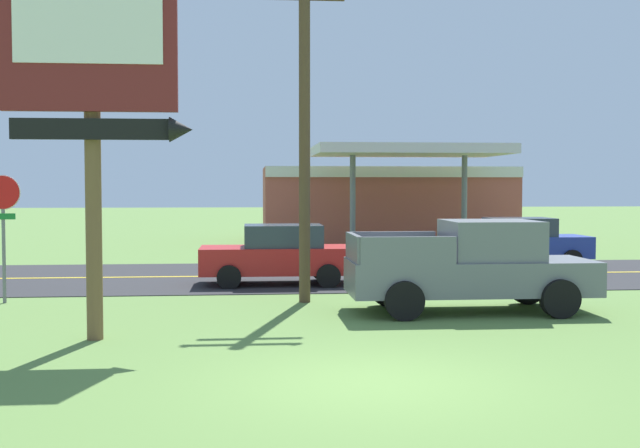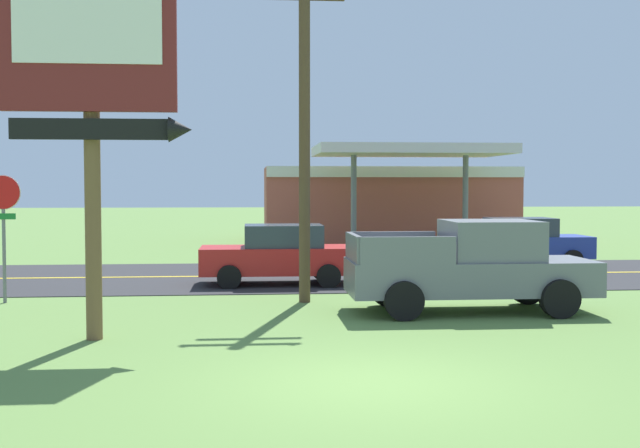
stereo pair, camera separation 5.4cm
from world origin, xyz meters
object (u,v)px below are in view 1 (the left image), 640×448
(car_red_near_lane, at_px, (279,254))
(utility_pole, at_px, (305,109))
(gas_station, at_px, (386,201))
(pickup_grey_parked_on_lawn, at_px, (473,267))
(stop_sign, at_px, (3,215))
(motel_sign, at_px, (94,79))
(car_blue_mid_lane, at_px, (522,242))

(car_red_near_lane, bearing_deg, utility_pole, -82.07)
(utility_pole, bearing_deg, gas_station, 75.03)
(utility_pole, height_order, car_red_near_lane, utility_pole)
(pickup_grey_parked_on_lawn, relative_size, car_red_near_lane, 1.24)
(utility_pole, bearing_deg, stop_sign, 176.19)
(motel_sign, height_order, car_red_near_lane, motel_sign)
(motel_sign, xyz_separation_m, car_blue_mid_lane, (11.71, 11.63, -3.70))
(gas_station, bearing_deg, utility_pole, -104.97)
(gas_station, distance_m, pickup_grey_parked_on_lawn, 22.41)
(utility_pole, relative_size, gas_station, 0.69)
(stop_sign, relative_size, pickup_grey_parked_on_lawn, 0.57)
(stop_sign, relative_size, car_red_near_lane, 0.70)
(utility_pole, relative_size, car_red_near_lane, 1.98)
(stop_sign, distance_m, gas_station, 23.62)
(utility_pole, xyz_separation_m, gas_station, (5.50, 20.56, -2.52))
(utility_pole, xyz_separation_m, pickup_grey_parked_on_lawn, (3.48, -1.74, -3.50))
(motel_sign, bearing_deg, utility_pole, 47.60)
(stop_sign, bearing_deg, car_blue_mid_lane, 25.05)
(stop_sign, height_order, car_red_near_lane, stop_sign)
(utility_pole, bearing_deg, motel_sign, -132.40)
(stop_sign, xyz_separation_m, gas_station, (12.40, 20.10, -0.08))
(car_blue_mid_lane, bearing_deg, pickup_grey_parked_on_lawn, -115.36)
(pickup_grey_parked_on_lawn, bearing_deg, car_blue_mid_lane, 64.64)
(car_red_near_lane, bearing_deg, gas_station, 70.93)
(gas_station, xyz_separation_m, pickup_grey_parked_on_lawn, (-2.01, -22.30, -0.98))
(gas_station, height_order, car_red_near_lane, gas_station)
(motel_sign, distance_m, car_blue_mid_lane, 16.91)
(gas_station, xyz_separation_m, car_blue_mid_lane, (2.28, -13.24, -1.11))
(utility_pole, distance_m, pickup_grey_parked_on_lawn, 5.24)
(pickup_grey_parked_on_lawn, xyz_separation_m, car_blue_mid_lane, (4.29, 9.06, -0.13))
(stop_sign, xyz_separation_m, car_blue_mid_lane, (14.68, 6.86, -1.20))
(car_blue_mid_lane, bearing_deg, utility_pole, -136.73)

